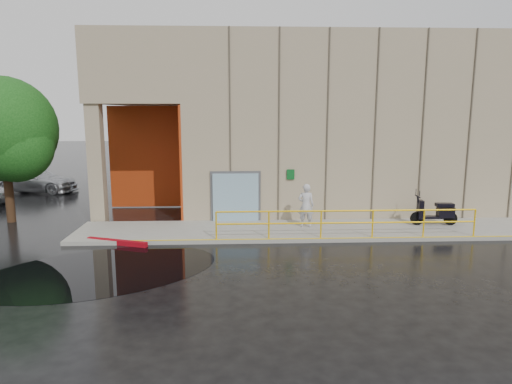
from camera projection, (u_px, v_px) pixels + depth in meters
ground at (229, 273)px, 13.43m from camera, size 120.00×120.00×0.00m
sidewalk at (332, 230)px, 18.01m from camera, size 20.00×3.00×0.15m
building at (329, 121)px, 23.70m from camera, size 20.00×10.17×8.00m
guardrail at (347, 223)px, 16.58m from camera, size 9.56×0.06×1.03m
person at (306, 205)px, 18.09m from camera, size 0.69×0.52×1.73m
scooter at (435, 205)px, 18.35m from camera, size 1.89×0.73×1.45m
red_curb at (117, 242)px, 16.29m from camera, size 2.32×0.99×0.18m
puddle at (100, 271)px, 13.64m from camera, size 8.26×6.86×0.01m
car_c at (36, 180)px, 26.74m from camera, size 5.01×2.73×1.38m
tree_near at (6, 133)px, 18.91m from camera, size 4.36×4.36×6.15m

